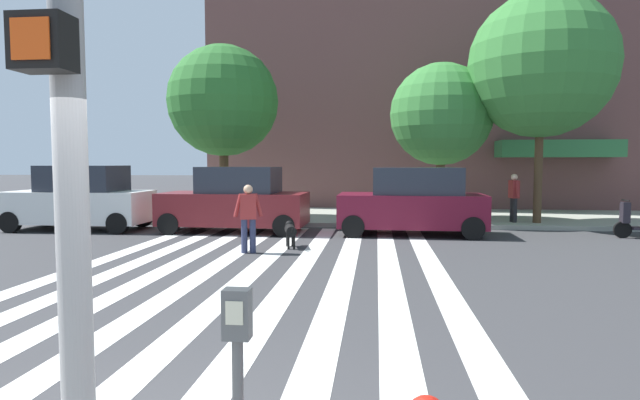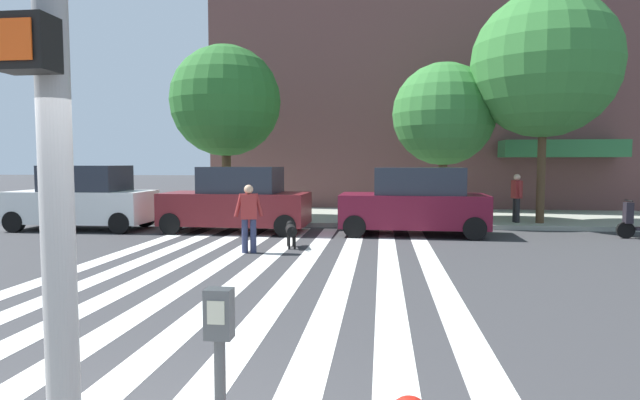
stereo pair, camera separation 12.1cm
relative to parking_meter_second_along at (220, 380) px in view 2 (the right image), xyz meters
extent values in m
plane|color=#353538|center=(-1.05, 7.65, -1.03)|extent=(160.00, 160.00, 0.00)
cube|color=#9B9F90|center=(-1.05, 17.65, -0.95)|extent=(80.00, 6.00, 0.15)
cube|color=silver|center=(-5.32, 7.65, -1.03)|extent=(0.45, 13.38, 0.01)
cube|color=silver|center=(-4.42, 7.65, -1.03)|extent=(0.45, 13.38, 0.01)
cube|color=silver|center=(-3.52, 7.65, -1.03)|extent=(0.45, 13.38, 0.01)
cube|color=silver|center=(-2.62, 7.65, -1.03)|extent=(0.45, 13.38, 0.01)
cube|color=silver|center=(-1.72, 7.65, -1.03)|extent=(0.45, 13.38, 0.01)
cube|color=silver|center=(-0.82, 7.65, -1.03)|extent=(0.45, 13.38, 0.01)
cube|color=silver|center=(0.08, 7.65, -1.03)|extent=(0.45, 13.38, 0.01)
cube|color=silver|center=(0.98, 7.65, -1.03)|extent=(0.45, 13.38, 0.01)
cube|color=silver|center=(1.88, 7.65, -1.03)|extent=(0.45, 13.38, 0.01)
cube|color=#2C6D3D|center=(8.18, 20.05, 1.72)|extent=(4.83, 1.60, 0.70)
cube|color=black|center=(-0.96, -0.07, 1.72)|extent=(0.28, 0.18, 0.28)
cube|color=#E54C14|center=(-0.96, -0.17, 1.72)|extent=(0.20, 0.01, 0.20)
cube|color=#515456|center=(0.00, 0.00, 0.35)|extent=(0.14, 0.10, 0.26)
cube|color=beige|center=(0.00, -0.05, 0.37)|extent=(0.09, 0.01, 0.12)
cube|color=silver|center=(-8.85, 13.20, -0.28)|extent=(4.46, 2.01, 1.00)
cube|color=#232833|center=(-8.67, 13.20, 0.64)|extent=(2.43, 1.74, 0.82)
cylinder|color=black|center=(-10.56, 12.28, -0.70)|extent=(0.66, 0.23, 0.66)
cylinder|color=black|center=(-10.59, 14.05, -0.70)|extent=(0.66, 0.23, 0.66)
cylinder|color=black|center=(-7.10, 12.35, -0.70)|extent=(0.66, 0.23, 0.66)
cylinder|color=black|center=(-7.13, 14.12, -0.70)|extent=(0.66, 0.23, 0.66)
cube|color=maroon|center=(-3.70, 13.20, -0.29)|extent=(4.53, 2.05, 0.98)
cube|color=#232833|center=(-3.52, 13.20, 0.61)|extent=(2.39, 1.76, 0.81)
cylinder|color=black|center=(-5.49, 12.36, -0.70)|extent=(0.67, 0.24, 0.66)
cylinder|color=black|center=(-5.44, 14.13, -0.70)|extent=(0.67, 0.24, 0.66)
cylinder|color=black|center=(-1.96, 12.27, -0.70)|extent=(0.67, 0.24, 0.66)
cylinder|color=black|center=(-1.92, 14.05, -0.70)|extent=(0.67, 0.24, 0.66)
cube|color=#5C1023|center=(1.75, 13.20, -0.29)|extent=(4.35, 2.06, 0.98)
cube|color=#232833|center=(1.92, 13.20, 0.59)|extent=(2.62, 1.79, 0.80)
cylinder|color=black|center=(0.05, 12.33, -0.70)|extent=(0.66, 0.23, 0.66)
cylinder|color=black|center=(0.09, 14.14, -0.70)|extent=(0.66, 0.23, 0.66)
cylinder|color=black|center=(3.41, 12.26, -0.70)|extent=(0.66, 0.23, 0.66)
cylinder|color=black|center=(3.44, 14.07, -0.70)|extent=(0.66, 0.23, 0.66)
cylinder|color=black|center=(7.77, 13.13, -0.79)|extent=(0.48, 0.13, 0.48)
cube|color=black|center=(7.82, 13.13, -0.29)|extent=(0.22, 0.29, 0.60)
cylinder|color=black|center=(7.82, 13.13, 0.06)|extent=(0.06, 0.50, 0.04)
cylinder|color=#4C3823|center=(-4.87, 16.07, 0.70)|extent=(0.34, 0.34, 3.17)
sphere|color=#286628|center=(-4.87, 16.07, 3.39)|extent=(4.03, 4.03, 4.03)
cylinder|color=#4C3823|center=(2.99, 16.46, 0.49)|extent=(0.31, 0.31, 2.75)
sphere|color=#337533|center=(2.99, 16.46, 2.86)|extent=(3.63, 3.63, 3.63)
cylinder|color=#4C3823|center=(6.10, 15.54, 1.08)|extent=(0.27, 0.27, 3.92)
sphere|color=#337533|center=(6.10, 15.54, 4.35)|extent=(4.77, 4.77, 4.77)
cylinder|color=#282D4C|center=(-2.43, 9.50, -0.62)|extent=(0.18, 0.18, 0.82)
cylinder|color=#282D4C|center=(-2.23, 9.55, -0.62)|extent=(0.18, 0.18, 0.82)
cube|color=maroon|center=(-2.33, 9.52, 0.09)|extent=(0.43, 0.32, 0.60)
cylinder|color=maroon|center=(-2.56, 9.47, 0.12)|extent=(0.24, 0.14, 0.57)
cylinder|color=maroon|center=(-2.10, 9.58, 0.12)|extent=(0.24, 0.14, 0.57)
sphere|color=tan|center=(-2.33, 9.52, 0.50)|extent=(0.27, 0.27, 0.22)
cylinder|color=black|center=(-1.45, 10.39, -0.58)|extent=(0.41, 0.71, 0.26)
sphere|color=black|center=(-1.55, 10.79, -0.48)|extent=(0.24, 0.24, 0.20)
cylinder|color=black|center=(-1.35, 9.96, -0.53)|extent=(0.09, 0.24, 0.16)
cylinder|color=black|center=(-1.58, 10.60, -0.87)|extent=(0.07, 0.07, 0.32)
cylinder|color=black|center=(-1.44, 10.63, -0.87)|extent=(0.07, 0.07, 0.32)
cylinder|color=black|center=(-1.47, 10.14, -0.87)|extent=(0.07, 0.07, 0.32)
cylinder|color=black|center=(-1.33, 10.18, -0.87)|extent=(0.07, 0.07, 0.32)
cylinder|color=black|center=(5.34, 15.74, -0.47)|extent=(0.18, 0.18, 0.82)
cylinder|color=black|center=(5.38, 15.55, -0.47)|extent=(0.18, 0.18, 0.82)
cube|color=maroon|center=(5.36, 15.64, 0.24)|extent=(0.31, 0.42, 0.60)
cylinder|color=maroon|center=(5.32, 15.88, 0.27)|extent=(0.13, 0.24, 0.57)
cylinder|color=maroon|center=(5.41, 15.41, 0.27)|extent=(0.13, 0.24, 0.57)
sphere|color=beige|center=(5.36, 15.64, 0.65)|extent=(0.26, 0.26, 0.22)
camera|label=1|loc=(0.70, -2.55, 1.12)|focal=29.13mm
camera|label=2|loc=(0.82, -2.53, 1.12)|focal=29.13mm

